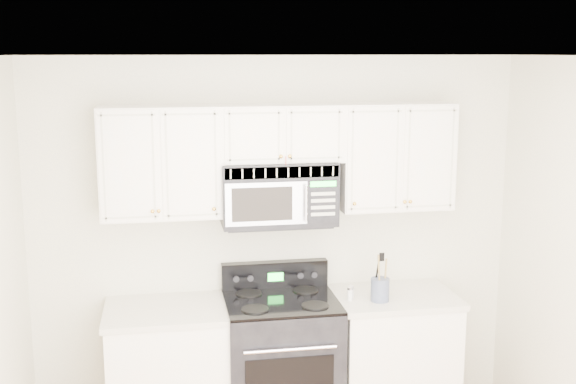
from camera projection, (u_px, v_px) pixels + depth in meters
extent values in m
cube|color=silver|center=(338.00, 56.00, 3.31)|extent=(3.50, 3.50, 0.01)
cube|color=beige|center=(277.00, 237.00, 5.25)|extent=(3.50, 0.01, 2.60)
cube|color=white|center=(170.00, 374.00, 4.97)|extent=(0.82, 0.63, 0.88)
cube|color=silver|center=(168.00, 311.00, 4.88)|extent=(0.86, 0.65, 0.04)
cube|color=white|center=(393.00, 357.00, 5.24)|extent=(0.82, 0.63, 0.88)
cube|color=silver|center=(395.00, 297.00, 5.15)|extent=(0.86, 0.65, 0.04)
cube|color=black|center=(281.00, 364.00, 5.08)|extent=(0.78, 0.66, 0.92)
cylinder|color=silver|center=(291.00, 350.00, 4.68)|extent=(0.61, 0.02, 0.02)
cube|color=black|center=(281.00, 301.00, 4.99)|extent=(0.78, 0.66, 0.02)
cube|color=black|center=(275.00, 275.00, 5.25)|extent=(0.78, 0.08, 0.20)
cube|color=#28EC3B|center=(276.00, 277.00, 5.21)|extent=(0.11, 0.00, 0.06)
cube|color=white|center=(160.00, 162.00, 4.83)|extent=(0.80, 0.33, 0.75)
cube|color=white|center=(395.00, 156.00, 5.11)|extent=(0.80, 0.33, 0.75)
cube|color=white|center=(281.00, 133.00, 4.94)|extent=(0.84, 0.33, 0.39)
sphere|color=gold|center=(159.00, 211.00, 4.70)|extent=(0.03, 0.03, 0.03)
sphere|color=gold|center=(214.00, 209.00, 4.76)|extent=(0.03, 0.03, 0.03)
sphere|color=gold|center=(355.00, 204.00, 4.93)|extent=(0.03, 0.03, 0.03)
sphere|color=gold|center=(405.00, 202.00, 4.99)|extent=(0.03, 0.03, 0.03)
sphere|color=gold|center=(281.00, 156.00, 4.78)|extent=(0.03, 0.03, 0.03)
sphere|color=gold|center=(290.00, 156.00, 4.79)|extent=(0.03, 0.03, 0.03)
cylinder|color=red|center=(286.00, 165.00, 4.79)|extent=(0.01, 0.00, 0.12)
sphere|color=gold|center=(286.00, 175.00, 4.81)|extent=(0.04, 0.04, 0.04)
cube|color=black|center=(278.00, 192.00, 4.98)|extent=(0.79, 0.39, 0.43)
cube|color=beige|center=(282.00, 172.00, 4.76)|extent=(0.77, 0.01, 0.08)
cube|color=#A1A2AA|center=(267.00, 204.00, 4.78)|extent=(0.55, 0.01, 0.29)
cube|color=black|center=(262.00, 204.00, 4.76)|extent=(0.41, 0.01, 0.23)
cube|color=black|center=(323.00, 202.00, 4.84)|extent=(0.22, 0.01, 0.29)
cube|color=#28EC3B|center=(323.00, 184.00, 4.81)|extent=(0.18, 0.00, 0.04)
cylinder|color=silver|center=(306.00, 204.00, 4.79)|extent=(0.02, 0.02, 0.25)
cylinder|color=#4D566D|center=(380.00, 290.00, 5.00)|extent=(0.13, 0.13, 0.16)
cylinder|color=olive|center=(385.00, 278.00, 4.99)|extent=(0.01, 0.01, 0.28)
cylinder|color=black|center=(376.00, 276.00, 5.01)|extent=(0.01, 0.01, 0.30)
cylinder|color=olive|center=(379.00, 277.00, 4.95)|extent=(0.01, 0.01, 0.32)
cylinder|color=silver|center=(350.00, 295.00, 5.02)|extent=(0.04, 0.04, 0.08)
cylinder|color=silver|center=(350.00, 289.00, 5.01)|extent=(0.04, 0.04, 0.01)
cylinder|color=silver|center=(351.00, 293.00, 5.06)|extent=(0.04, 0.04, 0.07)
cylinder|color=silver|center=(351.00, 287.00, 5.05)|extent=(0.04, 0.04, 0.01)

